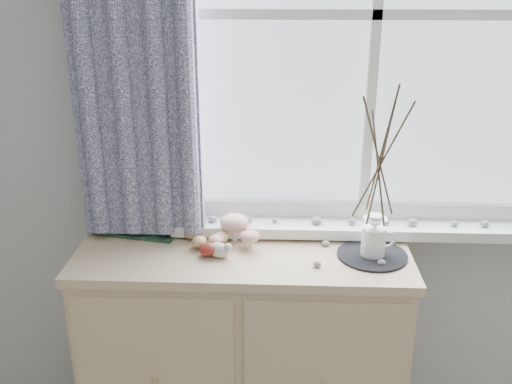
% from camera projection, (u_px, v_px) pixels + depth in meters
% --- Properties ---
extents(room_shell, '(4.04, 4.04, 2.62)m').
position_uv_depth(room_shell, '(345.00, 319.00, 0.23)').
color(room_shell, beige).
rests_on(room_shell, ground).
extents(sideboard, '(1.20, 0.45, 0.85)m').
position_uv_depth(sideboard, '(244.00, 351.00, 2.19)').
color(sideboard, beige).
rests_on(sideboard, ground).
extents(botanical_book, '(0.39, 0.20, 0.26)m').
position_uv_depth(botanical_book, '(131.00, 206.00, 2.10)').
color(botanical_book, '#1F402B').
rests_on(botanical_book, sideboard).
extents(toadstool_cluster, '(0.19, 0.16, 0.10)m').
position_uv_depth(toadstool_cluster, '(236.00, 228.00, 2.09)').
color(toadstool_cluster, white).
rests_on(toadstool_cluster, sideboard).
extents(wooden_eggs, '(0.17, 0.17, 0.07)m').
position_uv_depth(wooden_eggs, '(205.00, 241.00, 2.06)').
color(wooden_eggs, tan).
rests_on(wooden_eggs, sideboard).
extents(songbird_figurine, '(0.13, 0.09, 0.06)m').
position_uv_depth(songbird_figurine, '(219.00, 249.00, 1.99)').
color(songbird_figurine, beige).
rests_on(songbird_figurine, sideboard).
extents(crocheted_doily, '(0.25, 0.25, 0.01)m').
position_uv_depth(crocheted_doily, '(372.00, 255.00, 2.01)').
color(crocheted_doily, black).
rests_on(crocheted_doily, sideboard).
extents(twig_pitcher, '(0.26, 0.26, 0.63)m').
position_uv_depth(twig_pitcher, '(380.00, 158.00, 1.88)').
color(twig_pitcher, white).
rests_on(twig_pitcher, crocheted_doily).
extents(sideboard_pebbles, '(0.25, 0.19, 0.02)m').
position_uv_depth(sideboard_pebbles, '(341.00, 256.00, 1.98)').
color(sideboard_pebbles, gray).
rests_on(sideboard_pebbles, sideboard).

